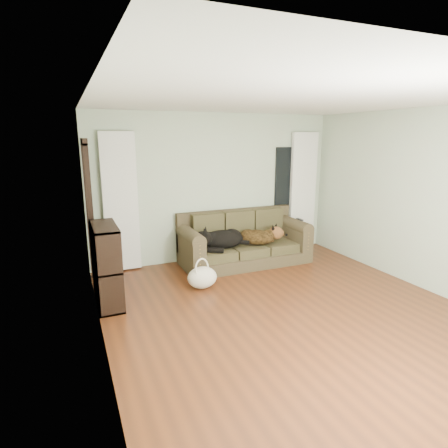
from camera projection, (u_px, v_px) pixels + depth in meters
name	position (u px, v px, depth m)	size (l,w,h in m)	color
floor	(290.00, 313.00, 4.77)	(5.00, 5.00, 0.00)	#472312
ceiling	(299.00, 99.00, 4.18)	(5.00, 5.00, 0.00)	white
wall_back	(216.00, 188.00, 6.71)	(4.50, 0.04, 2.60)	#AEB9A2
wall_left	(97.00, 231.00, 3.62)	(0.04, 5.00, 2.60)	#AEB9A2
wall_right	(428.00, 201.00, 5.33)	(0.04, 5.00, 2.60)	#AEB9A2
curtain_left	(121.00, 203.00, 6.03)	(0.55, 0.08, 2.25)	white
curtain_right	(303.00, 191.00, 7.36)	(0.55, 0.08, 2.25)	white
window_pane	(287.00, 179.00, 7.22)	(0.50, 0.03, 1.20)	black
door_casing	(90.00, 216.00, 5.53)	(0.07, 0.60, 2.10)	black
sofa	(245.00, 238.00, 6.56)	(2.23, 0.96, 0.91)	#2F2E21
dog_black_lab	(220.00, 240.00, 6.32)	(0.72, 0.50, 0.31)	black
dog_shepherd	(259.00, 236.00, 6.55)	(0.64, 0.45, 0.28)	black
tv_remote	(300.00, 219.00, 6.77)	(0.05, 0.17, 0.02)	black
tote_bag	(202.00, 278.00, 5.52)	(0.44, 0.34, 0.32)	beige
bookshelf	(106.00, 268.00, 4.95)	(0.32, 0.86, 1.08)	black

